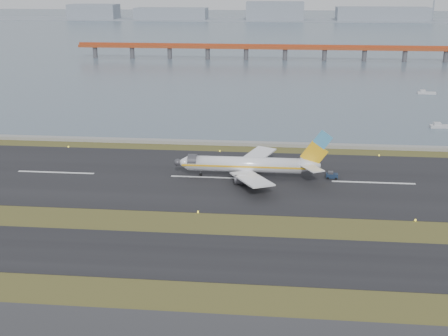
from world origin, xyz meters
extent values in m
plane|color=#3A4719|center=(0.00, 0.00, 0.00)|extent=(1000.00, 1000.00, 0.00)
cube|color=black|center=(0.00, -12.00, 0.05)|extent=(1000.00, 18.00, 0.10)
cube|color=black|center=(0.00, 30.00, 0.05)|extent=(1000.00, 45.00, 0.10)
cube|color=gray|center=(0.00, 60.00, 0.50)|extent=(1000.00, 2.50, 1.00)
cube|color=#4B5C6B|center=(0.00, 460.00, 0.00)|extent=(1400.00, 800.00, 1.30)
cube|color=#A23F1B|center=(20.00, 250.00, 7.50)|extent=(260.00, 5.00, 1.60)
cube|color=#A23F1B|center=(20.00, 250.00, 9.00)|extent=(260.00, 0.40, 1.40)
cylinder|color=#4C4C51|center=(-76.00, 250.00, 3.00)|extent=(2.80, 2.80, 7.00)
cylinder|color=#4C4C51|center=(20.00, 250.00, 3.00)|extent=(2.80, 2.80, 7.00)
cylinder|color=#4C4C51|center=(116.00, 250.00, 3.00)|extent=(2.80, 2.80, 7.00)
cube|color=gray|center=(0.00, 620.00, 0.00)|extent=(1400.00, 80.00, 1.00)
cube|color=gray|center=(-220.00, 620.00, 9.00)|extent=(60.00, 35.00, 18.00)
cube|color=gray|center=(-120.00, 620.00, 7.00)|extent=(90.00, 35.00, 14.00)
cube|color=gray|center=(10.00, 620.00, 11.00)|extent=(70.00, 35.00, 22.00)
cube|color=gray|center=(140.00, 620.00, 8.00)|extent=(110.00, 35.00, 16.00)
cylinder|color=white|center=(8.40, 30.83, 3.50)|extent=(28.00, 3.80, 3.80)
cone|color=white|center=(-7.20, 30.83, 3.50)|extent=(3.20, 3.80, 3.80)
cone|color=white|center=(24.60, 30.83, 3.80)|extent=(5.00, 3.80, 3.80)
cube|color=yellow|center=(8.40, 28.91, 3.50)|extent=(31.00, 0.06, 0.45)
cube|color=yellow|center=(8.40, 32.75, 3.50)|extent=(31.00, 0.06, 0.45)
cube|color=white|center=(10.60, 22.33, 2.80)|extent=(11.31, 15.89, 1.66)
cube|color=white|center=(10.60, 39.33, 2.80)|extent=(11.31, 15.89, 1.66)
cylinder|color=#3F3E44|center=(8.90, 24.83, 1.60)|extent=(4.20, 2.10, 2.10)
cylinder|color=#3F3E44|center=(8.90, 36.83, 1.60)|extent=(4.20, 2.10, 2.10)
cube|color=yellow|center=(25.40, 30.83, 6.70)|extent=(6.80, 0.35, 6.85)
cube|color=#499DD0|center=(27.30, 30.83, 10.40)|extent=(4.85, 0.37, 4.90)
cube|color=white|center=(24.90, 27.03, 4.30)|extent=(5.64, 6.80, 0.22)
cube|color=white|center=(24.90, 34.63, 4.30)|extent=(5.64, 6.80, 0.22)
cylinder|color=black|center=(-2.60, 30.83, 0.45)|extent=(0.80, 0.28, 0.80)
cylinder|color=black|center=(9.90, 28.03, 0.55)|extent=(1.00, 0.38, 1.00)
cylinder|color=black|center=(9.90, 33.63, 0.55)|extent=(1.00, 0.38, 1.00)
cube|color=#142339|center=(30.14, 32.10, 0.82)|extent=(2.99, 1.79, 1.09)
cube|color=#3F3E44|center=(29.78, 32.12, 1.55)|extent=(1.34, 1.43, 0.64)
cylinder|color=black|center=(29.10, 31.43, 0.32)|extent=(0.65, 0.31, 0.64)
cylinder|color=black|center=(29.18, 32.88, 0.32)|extent=(0.65, 0.31, 0.64)
cylinder|color=black|center=(31.10, 31.32, 0.32)|extent=(0.65, 0.31, 0.64)
cylinder|color=black|center=(31.18, 32.77, 0.32)|extent=(0.65, 0.31, 0.64)
cube|color=silver|center=(71.21, 86.93, 0.45)|extent=(7.94, 2.77, 1.01)
cube|color=silver|center=(69.52, 86.87, 1.35)|extent=(2.31, 1.88, 1.01)
cube|color=silver|center=(80.52, 146.93, 0.43)|extent=(7.78, 3.21, 0.97)
cube|color=silver|center=(78.92, 147.11, 1.30)|extent=(2.34, 1.96, 0.97)
camera|label=1|loc=(15.99, -101.33, 46.94)|focal=45.00mm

